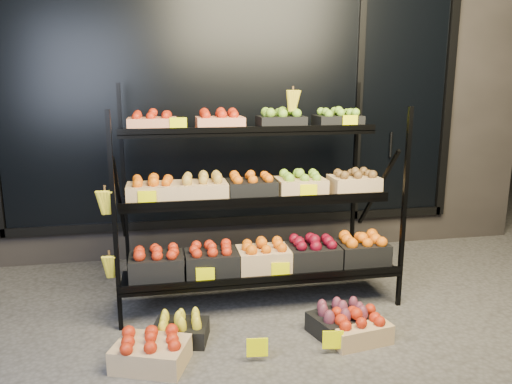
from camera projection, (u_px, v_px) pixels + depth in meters
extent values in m
plane|color=#514F4C|center=(272.00, 328.00, 3.45)|extent=(24.00, 24.00, 0.00)
cube|color=#2D2826|center=(222.00, 74.00, 5.56)|extent=(6.00, 2.00, 3.50)
cube|color=black|center=(236.00, 94.00, 4.63)|extent=(4.20, 0.04, 2.40)
cube|color=black|center=(237.00, 220.00, 4.87)|extent=(4.30, 0.06, 0.08)
cube|color=black|center=(448.00, 93.00, 5.00)|extent=(0.08, 0.06, 2.50)
cube|color=black|center=(359.00, 94.00, 4.83)|extent=(0.06, 0.06, 2.50)
cylinder|color=black|center=(391.00, 145.00, 4.97)|extent=(0.02, 0.02, 0.25)
cube|color=black|center=(115.00, 225.00, 3.27)|extent=(0.03, 0.03, 1.50)
cube|color=black|center=(404.00, 210.00, 3.65)|extent=(0.03, 0.03, 1.50)
cube|color=black|center=(124.00, 184.00, 4.18)|extent=(0.03, 0.03, 1.66)
cube|color=black|center=(355.00, 175.00, 4.56)|extent=(0.03, 0.03, 1.66)
cube|color=black|center=(262.00, 274.00, 3.73)|extent=(2.05, 0.42, 0.03)
cube|color=black|center=(268.00, 279.00, 3.53)|extent=(2.05, 0.02, 0.05)
cube|color=black|center=(255.00, 199.00, 3.91)|extent=(2.05, 0.40, 0.03)
cube|color=black|center=(259.00, 201.00, 3.72)|extent=(2.05, 0.02, 0.05)
cube|color=black|center=(248.00, 132.00, 4.08)|extent=(2.05, 0.40, 0.03)
cube|color=black|center=(252.00, 130.00, 3.89)|extent=(2.05, 0.02, 0.05)
cube|color=tan|center=(153.00, 125.00, 3.93)|extent=(0.38, 0.28, 0.11)
ellipsoid|color=red|center=(152.00, 114.00, 3.91)|extent=(0.32, 0.24, 0.07)
cube|color=tan|center=(220.00, 124.00, 4.03)|extent=(0.38, 0.28, 0.11)
ellipsoid|color=red|center=(220.00, 113.00, 4.01)|extent=(0.32, 0.24, 0.07)
cube|color=black|center=(281.00, 123.00, 4.12)|extent=(0.38, 0.28, 0.11)
ellipsoid|color=#7DB42D|center=(281.00, 112.00, 4.10)|extent=(0.32, 0.24, 0.07)
cube|color=black|center=(338.00, 122.00, 4.21)|extent=(0.38, 0.28, 0.11)
ellipsoid|color=#7DB42D|center=(338.00, 112.00, 4.19)|extent=(0.32, 0.24, 0.07)
cube|color=tan|center=(153.00, 193.00, 3.74)|extent=(0.38, 0.28, 0.14)
ellipsoid|color=#DC620B|center=(152.00, 180.00, 3.72)|extent=(0.32, 0.24, 0.07)
cube|color=tan|center=(203.00, 191.00, 3.81)|extent=(0.38, 0.28, 0.14)
ellipsoid|color=gold|center=(203.00, 178.00, 3.79)|extent=(0.32, 0.24, 0.07)
cube|color=black|center=(251.00, 189.00, 3.88)|extent=(0.38, 0.28, 0.14)
ellipsoid|color=#DC620B|center=(251.00, 176.00, 3.86)|extent=(0.32, 0.24, 0.07)
cube|color=tan|center=(301.00, 187.00, 3.96)|extent=(0.38, 0.28, 0.14)
ellipsoid|color=#7DB42D|center=(301.00, 175.00, 3.93)|extent=(0.32, 0.24, 0.07)
cube|color=tan|center=(354.00, 185.00, 4.04)|extent=(0.38, 0.28, 0.14)
ellipsoid|color=brown|center=(354.00, 173.00, 4.02)|extent=(0.32, 0.24, 0.07)
cube|color=black|center=(157.00, 267.00, 3.56)|extent=(0.38, 0.28, 0.18)
ellipsoid|color=red|center=(156.00, 252.00, 3.54)|extent=(0.32, 0.24, 0.07)
cube|color=black|center=(212.00, 264.00, 3.64)|extent=(0.38, 0.28, 0.18)
ellipsoid|color=red|center=(211.00, 248.00, 3.61)|extent=(0.32, 0.24, 0.07)
cube|color=tan|center=(263.00, 260.00, 3.71)|extent=(0.38, 0.28, 0.18)
ellipsoid|color=#DC620B|center=(263.00, 245.00, 3.68)|extent=(0.32, 0.24, 0.07)
cube|color=black|center=(313.00, 257.00, 3.78)|extent=(0.38, 0.28, 0.18)
ellipsoid|color=maroon|center=(313.00, 242.00, 3.75)|extent=(0.32, 0.24, 0.07)
cube|color=black|center=(362.00, 254.00, 3.85)|extent=(0.38, 0.28, 0.18)
ellipsoid|color=#DC620B|center=(362.00, 239.00, 3.82)|extent=(0.32, 0.24, 0.07)
ellipsoid|color=yellow|center=(105.00, 189.00, 3.23)|extent=(0.14, 0.08, 0.22)
ellipsoid|color=yellow|center=(109.00, 254.00, 3.33)|extent=(0.14, 0.08, 0.22)
ellipsoid|color=yellow|center=(293.00, 89.00, 3.98)|extent=(0.14, 0.08, 0.22)
cube|color=#F1EF00|center=(147.00, 199.00, 3.60)|extent=(0.13, 0.01, 0.12)
cube|color=#F1EF00|center=(309.00, 192.00, 3.82)|extent=(0.13, 0.01, 0.12)
cube|color=#F1EF00|center=(350.00, 123.00, 4.08)|extent=(0.13, 0.01, 0.12)
cube|color=#F1EF00|center=(178.00, 125.00, 3.82)|extent=(0.13, 0.01, 0.12)
cube|color=#F1EF00|center=(205.00, 276.00, 3.49)|extent=(0.13, 0.01, 0.12)
cube|color=#F1EF00|center=(280.00, 271.00, 3.59)|extent=(0.13, 0.01, 0.12)
cube|color=#F1EF00|center=(257.00, 353.00, 3.02)|extent=(0.13, 0.01, 0.12)
cube|color=#F1EF00|center=(333.00, 346.00, 3.11)|extent=(0.13, 0.01, 0.12)
cube|color=tan|center=(151.00, 354.00, 2.99)|extent=(0.50, 0.44, 0.14)
ellipsoid|color=red|center=(150.00, 339.00, 2.97)|extent=(0.42, 0.37, 0.07)
cube|color=black|center=(181.00, 332.00, 3.27)|extent=(0.40, 0.33, 0.12)
ellipsoid|color=yellow|center=(180.00, 320.00, 3.26)|extent=(0.33, 0.28, 0.07)
cube|color=tan|center=(357.00, 330.00, 3.29)|extent=(0.43, 0.34, 0.13)
ellipsoid|color=red|center=(358.00, 317.00, 3.26)|extent=(0.36, 0.29, 0.07)
cube|color=black|center=(341.00, 323.00, 3.38)|extent=(0.46, 0.40, 0.14)
ellipsoid|color=brown|center=(341.00, 310.00, 3.36)|extent=(0.39, 0.33, 0.07)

